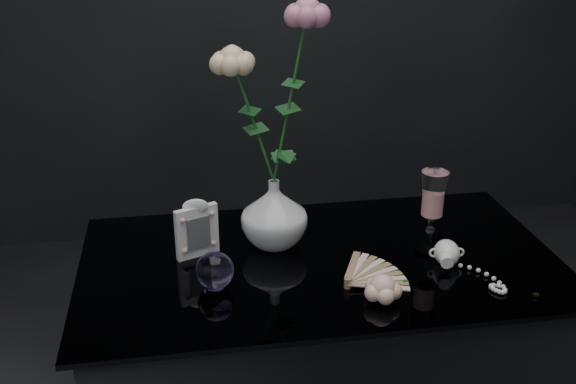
{
  "coord_description": "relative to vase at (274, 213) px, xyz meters",
  "views": [
    {
      "loc": [
        -0.29,
        -1.23,
        1.49
      ],
      "look_at": [
        -0.07,
        0.07,
        0.92
      ],
      "focal_mm": 42.0,
      "sensor_mm": 36.0,
      "label": 1
    }
  ],
  "objects": [
    {
      "name": "paperweight",
      "position": [
        -0.15,
        -0.16,
        -0.04
      ],
      "size": [
        0.08,
        0.08,
        0.08
      ],
      "primitive_type": null,
      "rotation": [
        0.0,
        0.0,
        -0.07
      ],
      "color": "#967CC9",
      "rests_on": "table"
    },
    {
      "name": "roses",
      "position": [
        0.0,
        0.0,
        0.28
      ],
      "size": [
        0.24,
        0.11,
        0.44
      ],
      "color": "beige",
      "rests_on": "vase"
    },
    {
      "name": "vase",
      "position": [
        0.0,
        0.0,
        0.0
      ],
      "size": [
        0.17,
        0.17,
        0.16
      ],
      "primitive_type": "imported",
      "rotation": [
        0.0,
        0.0,
        0.11
      ],
      "color": "white",
      "rests_on": "table"
    },
    {
      "name": "wine_glass",
      "position": [
        0.34,
        -0.09,
        0.02
      ],
      "size": [
        0.06,
        0.06,
        0.19
      ],
      "primitive_type": null,
      "rotation": [
        0.0,
        0.0,
        0.09
      ],
      "color": "white",
      "rests_on": "table"
    },
    {
      "name": "paper_fan",
      "position": [
        0.12,
        -0.21,
        -0.07
      ],
      "size": [
        0.28,
        0.24,
        0.03
      ],
      "primitive_type": null,
      "rotation": [
        0.0,
        0.0,
        0.18
      ],
      "color": "#FBEDC9",
      "rests_on": "table"
    },
    {
      "name": "pearl_jar",
      "position": [
        0.36,
        -0.15,
        -0.05
      ],
      "size": [
        0.22,
        0.22,
        0.06
      ],
      "primitive_type": null,
      "rotation": [
        0.0,
        0.0,
        -0.14
      ],
      "color": "white",
      "rests_on": "table"
    },
    {
      "name": "picture_frame",
      "position": [
        -0.18,
        -0.02,
        -0.01
      ],
      "size": [
        0.12,
        0.11,
        0.14
      ],
      "primitive_type": null,
      "rotation": [
        0.0,
        0.0,
        0.38
      ],
      "color": "white",
      "rests_on": "table"
    },
    {
      "name": "loose_rose",
      "position": [
        0.18,
        -0.27,
        -0.05
      ],
      "size": [
        0.17,
        0.2,
        0.06
      ],
      "primitive_type": null,
      "rotation": [
        0.0,
        0.0,
        -0.31
      ],
      "color": "#FFC3A4",
      "rests_on": "table"
    }
  ]
}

